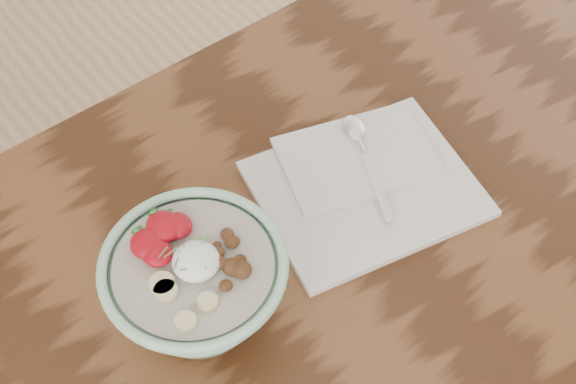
% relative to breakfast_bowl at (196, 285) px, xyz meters
% --- Properties ---
extents(table, '(1.60, 0.90, 0.75)m').
position_rel_breakfast_bowl_xyz_m(table, '(0.03, -0.07, -0.16)').
color(table, '#361C0D').
rests_on(table, ground).
extents(breakfast_bowl, '(0.21, 0.21, 0.14)m').
position_rel_breakfast_bowl_xyz_m(breakfast_bowl, '(0.00, 0.00, 0.00)').
color(breakfast_bowl, '#94C7A6').
rests_on(breakfast_bowl, table).
extents(napkin, '(0.32, 0.28, 0.02)m').
position_rel_breakfast_bowl_xyz_m(napkin, '(0.28, 0.03, -0.06)').
color(napkin, silver).
rests_on(napkin, table).
extents(spoon, '(0.09, 0.18, 0.01)m').
position_rel_breakfast_bowl_xyz_m(spoon, '(0.31, 0.08, -0.05)').
color(spoon, silver).
rests_on(spoon, napkin).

